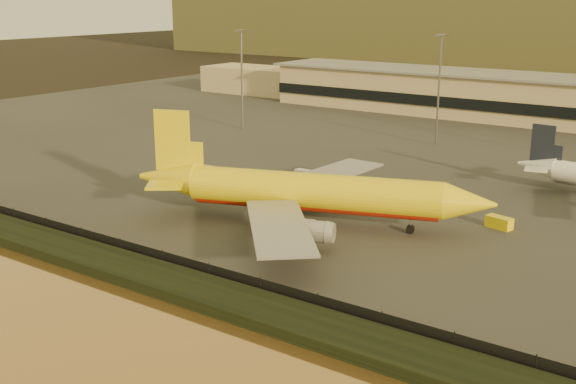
{
  "coord_description": "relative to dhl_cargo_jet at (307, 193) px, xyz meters",
  "views": [
    {
      "loc": [
        58.14,
        -74.84,
        34.49
      ],
      "look_at": [
        -3.93,
        12.0,
        5.04
      ],
      "focal_mm": 45.0,
      "sensor_mm": 36.0,
      "label": 1
    }
  ],
  "objects": [
    {
      "name": "tarmac",
      "position": [
        0.91,
        82.15,
        -5.1
      ],
      "size": [
        320.0,
        220.0,
        0.2
      ],
      "primitive_type": "cube",
      "color": "#2D2D2D",
      "rests_on": "ground"
    },
    {
      "name": "terminal_building",
      "position": [
        -13.61,
        112.7,
        1.05
      ],
      "size": [
        202.0,
        25.0,
        12.6
      ],
      "color": "tan",
      "rests_on": "tarmac"
    },
    {
      "name": "gse_vehicle_yellow",
      "position": [
        24.71,
        15.27,
        -4.1
      ],
      "size": [
        4.28,
        2.66,
        1.79
      ],
      "primitive_type": "cube",
      "rotation": [
        0.0,
        0.0,
        -0.23
      ],
      "color": "yellow",
      "rests_on": "tarmac"
    },
    {
      "name": "embankment",
      "position": [
        0.91,
        -29.85,
        -4.5
      ],
      "size": [
        320.0,
        7.0,
        1.4
      ],
      "primitive_type": "cube",
      "color": "black",
      "rests_on": "ground"
    },
    {
      "name": "gse_vehicle_white",
      "position": [
        -16.08,
        23.0,
        -4.13
      ],
      "size": [
        3.88,
        1.78,
        1.74
      ],
      "primitive_type": "cube",
      "rotation": [
        0.0,
        0.0,
        -0.01
      ],
      "color": "white",
      "rests_on": "tarmac"
    },
    {
      "name": "perimeter_fence",
      "position": [
        0.91,
        -25.85,
        -3.9
      ],
      "size": [
        300.0,
        0.05,
        2.2
      ],
      "primitive_type": "cube",
      "color": "black",
      "rests_on": "tarmac"
    },
    {
      "name": "apron_light_masts",
      "position": [
        15.91,
        62.15,
        10.51
      ],
      "size": [
        152.2,
        12.2,
        25.4
      ],
      "color": "slate",
      "rests_on": "tarmac"
    },
    {
      "name": "ground",
      "position": [
        0.91,
        -12.85,
        -5.2
      ],
      "size": [
        900.0,
        900.0,
        0.0
      ],
      "primitive_type": "plane",
      "color": "black",
      "rests_on": "ground"
    },
    {
      "name": "dhl_cargo_jet",
      "position": [
        0.0,
        0.0,
        0.0
      ],
      "size": [
        54.43,
        51.73,
        16.74
      ],
      "rotation": [
        0.0,
        0.0,
        0.34
      ],
      "color": "yellow",
      "rests_on": "tarmac"
    }
  ]
}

